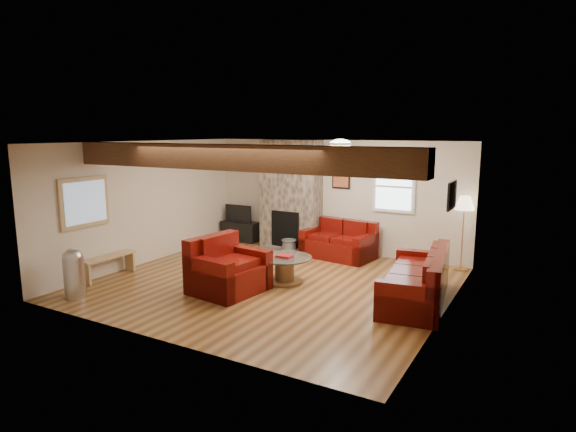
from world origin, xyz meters
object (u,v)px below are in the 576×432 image
sofa_three (415,277)px  tv_cabinet (240,231)px  television (240,213)px  floor_lamp (464,207)px  armchair_red (229,265)px  loveseat (338,240)px  coffee_table (285,270)px

sofa_three → tv_cabinet: bearing=-122.2°
television → floor_lamp: size_ratio=0.51×
armchair_red → television: 3.87m
loveseat → floor_lamp: 2.64m
armchair_red → floor_lamp: floor_lamp is taller
television → armchair_red: bearing=-57.9°
armchair_red → television: size_ratio=1.55×
loveseat → armchair_red: armchair_red is taller
armchair_red → floor_lamp: 4.65m
sofa_three → loveseat: size_ratio=1.43×
sofa_three → armchair_red: bearing=-77.8°
loveseat → coffee_table: (-0.14, -2.09, -0.16)m
floor_lamp → television: bearing=-179.8°
loveseat → television: bearing=-178.6°
sofa_three → television: size_ratio=2.87×
tv_cabinet → television: 0.45m
loveseat → armchair_red: size_ratio=1.30×
television → sofa_three: bearing=-24.2°
floor_lamp → loveseat: bearing=-172.6°
sofa_three → floor_lamp: bearing=163.9°
loveseat → floor_lamp: (2.48, 0.32, 0.86)m
sofa_three → coffee_table: 2.31m
tv_cabinet → floor_lamp: (5.25, 0.02, 1.01)m
armchair_red → coffee_table: armchair_red is taller
television → floor_lamp: floor_lamp is taller
armchair_red → coffee_table: (0.58, 0.88, -0.22)m
armchair_red → floor_lamp: (3.20, 3.29, 0.79)m
loveseat → coffee_table: loveseat is taller
sofa_three → television: bearing=-122.2°
sofa_three → television: (-4.93, 2.21, 0.28)m
sofa_three → tv_cabinet: 5.41m
armchair_red → tv_cabinet: (-2.05, 3.27, -0.23)m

